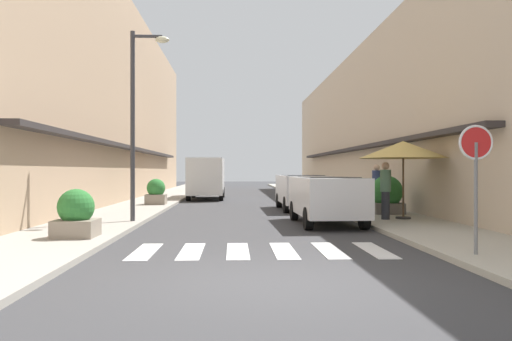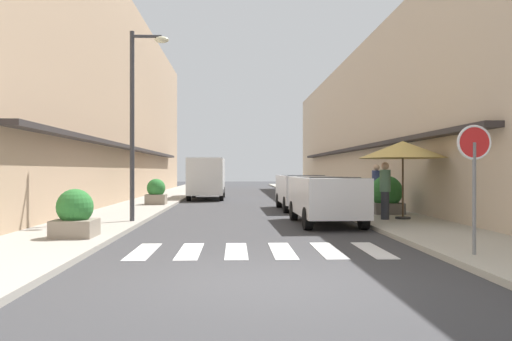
{
  "view_description": "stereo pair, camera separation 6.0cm",
  "coord_description": "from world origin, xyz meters",
  "px_view_note": "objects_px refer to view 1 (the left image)",
  "views": [
    {
      "loc": [
        -0.56,
        -7.6,
        1.67
      ],
      "look_at": [
        0.42,
        14.78,
        1.66
      ],
      "focal_mm": 35.85,
      "sensor_mm": 36.0,
      "label": 1
    },
    {
      "loc": [
        -0.5,
        -7.6,
        1.67
      ],
      "look_at": [
        0.42,
        14.78,
        1.66
      ],
      "focal_mm": 35.85,
      "sensor_mm": 36.0,
      "label": 2
    }
  ],
  "objects_px": {
    "delivery_van": "(207,175)",
    "street_lamp": "(138,106)",
    "pedestrian_walking_far": "(377,186)",
    "pedestrian_walking_near": "(386,189)",
    "parked_car_mid": "(301,188)",
    "cafe_umbrella": "(403,150)",
    "round_street_sign": "(476,155)",
    "planter_corner": "(76,215)",
    "planter_far": "(156,192)",
    "planter_midblock": "(387,195)",
    "parked_car_near": "(326,195)"
  },
  "relations": [
    {
      "from": "delivery_van",
      "to": "street_lamp",
      "type": "distance_m",
      "value": 14.18
    },
    {
      "from": "pedestrian_walking_far",
      "to": "pedestrian_walking_near",
      "type": "bearing_deg",
      "value": -28.61
    },
    {
      "from": "parked_car_mid",
      "to": "cafe_umbrella",
      "type": "relative_size",
      "value": 1.58
    },
    {
      "from": "round_street_sign",
      "to": "planter_corner",
      "type": "relative_size",
      "value": 2.13
    },
    {
      "from": "delivery_van",
      "to": "pedestrian_walking_far",
      "type": "bearing_deg",
      "value": -56.52
    },
    {
      "from": "parked_car_mid",
      "to": "pedestrian_walking_far",
      "type": "bearing_deg",
      "value": -40.73
    },
    {
      "from": "round_street_sign",
      "to": "parked_car_mid",
      "type": "bearing_deg",
      "value": 97.59
    },
    {
      "from": "pedestrian_walking_near",
      "to": "round_street_sign",
      "type": "bearing_deg",
      "value": 48.73
    },
    {
      "from": "planter_far",
      "to": "pedestrian_walking_far",
      "type": "relative_size",
      "value": 0.65
    },
    {
      "from": "planter_midblock",
      "to": "pedestrian_walking_near",
      "type": "bearing_deg",
      "value": -107.72
    },
    {
      "from": "pedestrian_walking_near",
      "to": "pedestrian_walking_far",
      "type": "bearing_deg",
      "value": -139.44
    },
    {
      "from": "street_lamp",
      "to": "cafe_umbrella",
      "type": "bearing_deg",
      "value": 2.34
    },
    {
      "from": "parked_car_mid",
      "to": "planter_midblock",
      "type": "relative_size",
      "value": 3.24
    },
    {
      "from": "planter_corner",
      "to": "pedestrian_walking_near",
      "type": "bearing_deg",
      "value": 24.73
    },
    {
      "from": "delivery_van",
      "to": "pedestrian_walking_far",
      "type": "xyz_separation_m",
      "value": [
        6.99,
        -10.57,
        -0.34
      ]
    },
    {
      "from": "delivery_van",
      "to": "pedestrian_walking_far",
      "type": "distance_m",
      "value": 12.68
    },
    {
      "from": "street_lamp",
      "to": "planter_corner",
      "type": "bearing_deg",
      "value": -101.31
    },
    {
      "from": "street_lamp",
      "to": "delivery_van",
      "type": "bearing_deg",
      "value": 84.51
    },
    {
      "from": "round_street_sign",
      "to": "planter_corner",
      "type": "bearing_deg",
      "value": 160.93
    },
    {
      "from": "cafe_umbrella",
      "to": "pedestrian_walking_far",
      "type": "height_order",
      "value": "cafe_umbrella"
    },
    {
      "from": "planter_midblock",
      "to": "parked_car_near",
      "type": "bearing_deg",
      "value": -135.96
    },
    {
      "from": "parked_car_mid",
      "to": "planter_far",
      "type": "distance_m",
      "value": 6.72
    },
    {
      "from": "planter_corner",
      "to": "parked_car_near",
      "type": "bearing_deg",
      "value": 28.42
    },
    {
      "from": "planter_far",
      "to": "pedestrian_walking_near",
      "type": "height_order",
      "value": "pedestrian_walking_near"
    },
    {
      "from": "parked_car_near",
      "to": "street_lamp",
      "type": "height_order",
      "value": "street_lamp"
    },
    {
      "from": "planter_corner",
      "to": "pedestrian_walking_far",
      "type": "xyz_separation_m",
      "value": [
        9.08,
        7.11,
        0.43
      ]
    },
    {
      "from": "cafe_umbrella",
      "to": "delivery_van",
      "type": "bearing_deg",
      "value": 117.22
    },
    {
      "from": "parked_car_near",
      "to": "parked_car_mid",
      "type": "relative_size",
      "value": 0.97
    },
    {
      "from": "planter_far",
      "to": "pedestrian_walking_far",
      "type": "xyz_separation_m",
      "value": [
        8.96,
        -4.3,
        0.4
      ]
    },
    {
      "from": "delivery_van",
      "to": "planter_midblock",
      "type": "relative_size",
      "value": 3.97
    },
    {
      "from": "parked_car_near",
      "to": "delivery_van",
      "type": "relative_size",
      "value": 0.79
    },
    {
      "from": "planter_far",
      "to": "pedestrian_walking_far",
      "type": "height_order",
      "value": "pedestrian_walking_far"
    },
    {
      "from": "cafe_umbrella",
      "to": "parked_car_near",
      "type": "bearing_deg",
      "value": -167.69
    },
    {
      "from": "street_lamp",
      "to": "planter_corner",
      "type": "xyz_separation_m",
      "value": [
        -0.75,
        -3.74,
        -3.0
      ]
    },
    {
      "from": "street_lamp",
      "to": "planter_midblock",
      "type": "relative_size",
      "value": 4.27
    },
    {
      "from": "planter_corner",
      "to": "planter_midblock",
      "type": "relative_size",
      "value": 0.82
    },
    {
      "from": "parked_car_near",
      "to": "planter_corner",
      "type": "height_order",
      "value": "parked_car_near"
    },
    {
      "from": "delivery_van",
      "to": "round_street_sign",
      "type": "relative_size",
      "value": 2.26
    },
    {
      "from": "parked_car_near",
      "to": "pedestrian_walking_near",
      "type": "bearing_deg",
      "value": 10.86
    },
    {
      "from": "delivery_van",
      "to": "cafe_umbrella",
      "type": "bearing_deg",
      "value": -62.78
    },
    {
      "from": "pedestrian_walking_far",
      "to": "planter_corner",
      "type": "bearing_deg",
      "value": -69.53
    },
    {
      "from": "round_street_sign",
      "to": "street_lamp",
      "type": "height_order",
      "value": "street_lamp"
    },
    {
      "from": "round_street_sign",
      "to": "planter_far",
      "type": "relative_size",
      "value": 2.05
    },
    {
      "from": "street_lamp",
      "to": "pedestrian_walking_far",
      "type": "xyz_separation_m",
      "value": [
        8.33,
        3.37,
        -2.57
      ]
    },
    {
      "from": "parked_car_mid",
      "to": "street_lamp",
      "type": "xyz_separation_m",
      "value": [
        -5.76,
        -5.58,
        2.71
      ]
    },
    {
      "from": "street_lamp",
      "to": "planter_far",
      "type": "relative_size",
      "value": 4.98
    },
    {
      "from": "round_street_sign",
      "to": "cafe_umbrella",
      "type": "relative_size",
      "value": 0.86
    },
    {
      "from": "parked_car_near",
      "to": "round_street_sign",
      "type": "xyz_separation_m",
      "value": [
        1.62,
        -6.33,
        1.02
      ]
    },
    {
      "from": "delivery_van",
      "to": "pedestrian_walking_near",
      "type": "relative_size",
      "value": 2.99
    },
    {
      "from": "round_street_sign",
      "to": "planter_corner",
      "type": "distance_m",
      "value": 8.69
    }
  ]
}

